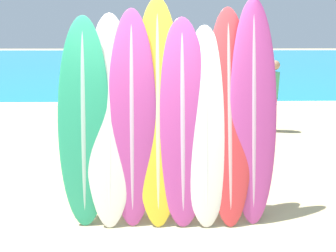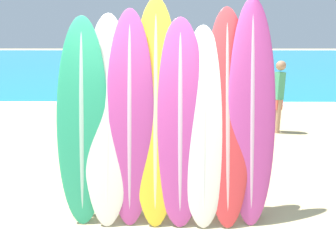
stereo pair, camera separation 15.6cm
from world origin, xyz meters
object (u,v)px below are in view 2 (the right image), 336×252
object	(u,v)px
person_mid_beach	(279,94)
person_far_left	(122,89)
surfboard_slot_0	(82,121)
surfboard_slot_1	(108,119)
surfboard_slot_3	(156,111)
surfboard_rack	(167,178)
surfboard_slot_4	(180,121)
surfboard_slot_7	(252,112)
person_near_water	(186,84)
surfboard_slot_5	(203,125)
surfboard_slot_2	(130,117)
surfboard_slot_6	(227,116)

from	to	relation	value
person_mid_beach	person_far_left	bearing A→B (deg)	-99.84
surfboard_slot_0	surfboard_slot_1	world-z (taller)	surfboard_slot_1
surfboard_slot_3	surfboard_rack	bearing A→B (deg)	-33.10
surfboard_slot_4	surfboard_slot_7	distance (m)	0.81
surfboard_slot_3	person_far_left	bearing A→B (deg)	104.25
surfboard_slot_0	person_near_water	bearing A→B (deg)	73.29
surfboard_slot_5	person_near_water	size ratio (longest dim) A/B	1.22
person_near_water	surfboard_slot_2	bearing A→B (deg)	39.07
surfboard_rack	person_mid_beach	bearing A→B (deg)	56.86
surfboard_slot_1	surfboard_slot_7	xyz separation A→B (m)	(1.63, 0.01, 0.08)
surfboard_slot_6	surfboard_slot_5	bearing A→B (deg)	-172.05
surfboard_slot_2	person_mid_beach	xyz separation A→B (m)	(2.86, 3.69, -0.32)
surfboard_slot_1	person_far_left	size ratio (longest dim) A/B	1.32
surfboard_slot_3	surfboard_slot_7	xyz separation A→B (m)	(1.08, -0.03, -0.01)
surfboard_slot_1	person_mid_beach	xyz separation A→B (m)	(3.12, 3.68, -0.30)
surfboard_slot_1	person_near_water	xyz separation A→B (m)	(1.08, 4.52, -0.18)
surfboard_slot_3	surfboard_slot_2	bearing A→B (deg)	-171.89
surfboard_slot_1	surfboard_slot_3	bearing A→B (deg)	3.33
surfboard_slot_6	person_far_left	distance (m)	4.13
surfboard_slot_2	person_near_water	bearing A→B (deg)	79.71
surfboard_slot_4	surfboard_slot_2	bearing A→B (deg)	179.93
surfboard_slot_1	surfboard_slot_2	world-z (taller)	surfboard_slot_2
surfboard_slot_0	person_near_water	world-z (taller)	surfboard_slot_0
person_near_water	surfboard_slot_1	bearing A→B (deg)	35.96
surfboard_slot_7	person_mid_beach	size ratio (longest dim) A/B	1.56
surfboard_slot_0	surfboard_slot_3	distance (m)	0.84
surfboard_slot_0	surfboard_slot_2	bearing A→B (deg)	0.92
surfboard_slot_4	surfboard_slot_6	distance (m)	0.54
surfboard_slot_2	person_mid_beach	bearing A→B (deg)	52.20
surfboard_slot_4	person_far_left	bearing A→B (deg)	108.02
surfboard_slot_3	surfboard_slot_6	world-z (taller)	surfboard_slot_3
surfboard_slot_6	surfboard_slot_7	world-z (taller)	surfboard_slot_7
surfboard_slot_0	surfboard_slot_2	xyz separation A→B (m)	(0.54, 0.01, 0.04)
surfboard_rack	surfboard_slot_7	world-z (taller)	surfboard_slot_7
person_near_water	surfboard_slot_3	bearing A→B (deg)	42.60
surfboard_slot_7	person_far_left	distance (m)	4.27
surfboard_slot_3	surfboard_slot_4	distance (m)	0.30
person_far_left	surfboard_slot_3	bearing A→B (deg)	-26.73
surfboard_slot_0	surfboard_slot_2	distance (m)	0.54
surfboard_rack	surfboard_slot_6	size ratio (longest dim) A/B	0.93
surfboard_slot_1	surfboard_slot_7	bearing A→B (deg)	0.18
surfboard_slot_0	person_far_left	distance (m)	3.77
person_near_water	person_mid_beach	distance (m)	2.21
surfboard_slot_2	person_far_left	xyz separation A→B (m)	(-0.65, 3.76, -0.23)
surfboard_slot_3	person_near_water	world-z (taller)	surfboard_slot_3
surfboard_slot_3	surfboard_slot_5	size ratio (longest dim) A/B	1.14
surfboard_slot_1	person_far_left	distance (m)	3.78
surfboard_slot_5	surfboard_slot_6	size ratio (longest dim) A/B	0.92
surfboard_rack	person_mid_beach	size ratio (longest dim) A/B	1.40
surfboard_slot_6	surfboard_slot_7	bearing A→B (deg)	-2.81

